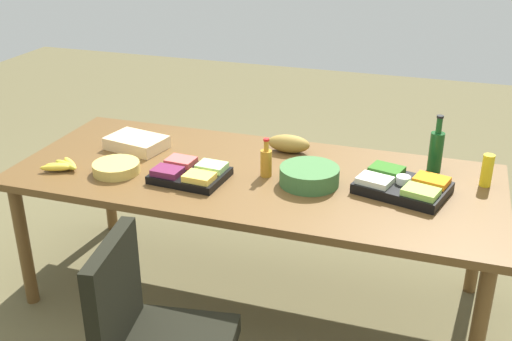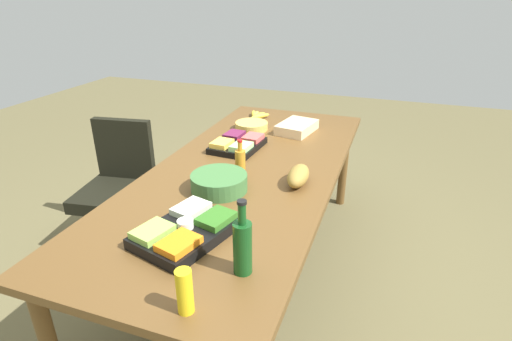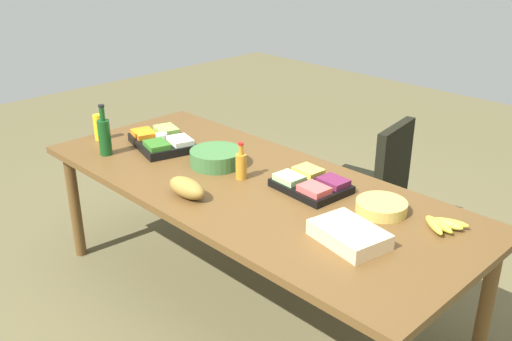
{
  "view_description": "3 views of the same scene",
  "coord_description": "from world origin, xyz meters",
  "px_view_note": "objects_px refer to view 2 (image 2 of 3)",
  "views": [
    {
      "loc": [
        -0.93,
        2.79,
        2.1
      ],
      "look_at": [
        -0.02,
        0.03,
        0.8
      ],
      "focal_mm": 43.35,
      "sensor_mm": 36.0,
      "label": 1
    },
    {
      "loc": [
        -2.04,
        -0.79,
        1.76
      ],
      "look_at": [
        -0.06,
        -0.09,
        0.8
      ],
      "focal_mm": 28.41,
      "sensor_mm": 36.0,
      "label": 2
    },
    {
      "loc": [
        2.0,
        -1.91,
        2.04
      ],
      "look_at": [
        0.05,
        -0.0,
        0.85
      ],
      "focal_mm": 40.08,
      "sensor_mm": 36.0,
      "label": 3
    }
  ],
  "objects_px": {
    "office_chair": "(119,199)",
    "banana_bunch": "(257,115)",
    "mustard_bottle": "(185,291)",
    "fruit_platter": "(238,144)",
    "salad_bowl": "(219,182)",
    "wine_bottle": "(243,246)",
    "conference_table": "(246,179)",
    "bread_loaf": "(298,176)",
    "sheet_cake": "(297,127)",
    "dressing_bottle": "(240,161)",
    "chip_bowl": "(251,126)",
    "veggie_tray": "(186,230)"
  },
  "relations": [
    {
      "from": "conference_table",
      "to": "bread_loaf",
      "type": "xyz_separation_m",
      "value": [
        -0.09,
        -0.34,
        0.12
      ]
    },
    {
      "from": "fruit_platter",
      "to": "salad_bowl",
      "type": "xyz_separation_m",
      "value": [
        -0.59,
        -0.13,
        0.01
      ]
    },
    {
      "from": "chip_bowl",
      "to": "dressing_bottle",
      "type": "relative_size",
      "value": 1.19
    },
    {
      "from": "veggie_tray",
      "to": "wine_bottle",
      "type": "height_order",
      "value": "wine_bottle"
    },
    {
      "from": "veggie_tray",
      "to": "sheet_cake",
      "type": "distance_m",
      "value": 1.51
    },
    {
      "from": "office_chair",
      "to": "sheet_cake",
      "type": "bearing_deg",
      "value": -59.1
    },
    {
      "from": "bread_loaf",
      "to": "dressing_bottle",
      "type": "xyz_separation_m",
      "value": [
        0.02,
        0.35,
        0.03
      ]
    },
    {
      "from": "banana_bunch",
      "to": "mustard_bottle",
      "type": "bearing_deg",
      "value": -166.82
    },
    {
      "from": "office_chair",
      "to": "dressing_bottle",
      "type": "distance_m",
      "value": 1.14
    },
    {
      "from": "bread_loaf",
      "to": "sheet_cake",
      "type": "bearing_deg",
      "value": 14.87
    },
    {
      "from": "veggie_tray",
      "to": "dressing_bottle",
      "type": "height_order",
      "value": "dressing_bottle"
    },
    {
      "from": "office_chair",
      "to": "dressing_bottle",
      "type": "bearing_deg",
      "value": -97.64
    },
    {
      "from": "office_chair",
      "to": "mustard_bottle",
      "type": "distance_m",
      "value": 1.81
    },
    {
      "from": "veggie_tray",
      "to": "bread_loaf",
      "type": "relative_size",
      "value": 2.02
    },
    {
      "from": "salad_bowl",
      "to": "fruit_platter",
      "type": "bearing_deg",
      "value": 12.65
    },
    {
      "from": "veggie_tray",
      "to": "salad_bowl",
      "type": "height_order",
      "value": "salad_bowl"
    },
    {
      "from": "veggie_tray",
      "to": "banana_bunch",
      "type": "xyz_separation_m",
      "value": [
        1.73,
        0.29,
        -0.01
      ]
    },
    {
      "from": "office_chair",
      "to": "sheet_cake",
      "type": "distance_m",
      "value": 1.4
    },
    {
      "from": "conference_table",
      "to": "fruit_platter",
      "type": "distance_m",
      "value": 0.35
    },
    {
      "from": "sheet_cake",
      "to": "chip_bowl",
      "type": "bearing_deg",
      "value": 100.33
    },
    {
      "from": "office_chair",
      "to": "banana_bunch",
      "type": "relative_size",
      "value": 4.48
    },
    {
      "from": "dressing_bottle",
      "to": "sheet_cake",
      "type": "height_order",
      "value": "dressing_bottle"
    },
    {
      "from": "mustard_bottle",
      "to": "fruit_platter",
      "type": "bearing_deg",
      "value": 15.27
    },
    {
      "from": "conference_table",
      "to": "dressing_bottle",
      "type": "height_order",
      "value": "dressing_bottle"
    },
    {
      "from": "banana_bunch",
      "to": "salad_bowl",
      "type": "bearing_deg",
      "value": -169.46
    },
    {
      "from": "office_chair",
      "to": "mustard_bottle",
      "type": "relative_size",
      "value": 5.38
    },
    {
      "from": "fruit_platter",
      "to": "sheet_cake",
      "type": "distance_m",
      "value": 0.54
    },
    {
      "from": "wine_bottle",
      "to": "salad_bowl",
      "type": "relative_size",
      "value": 1.03
    },
    {
      "from": "wine_bottle",
      "to": "salad_bowl",
      "type": "xyz_separation_m",
      "value": [
        0.58,
        0.36,
        -0.07
      ]
    },
    {
      "from": "veggie_tray",
      "to": "mustard_bottle",
      "type": "xyz_separation_m",
      "value": [
        -0.38,
        -0.21,
        0.05
      ]
    },
    {
      "from": "veggie_tray",
      "to": "mustard_bottle",
      "type": "distance_m",
      "value": 0.44
    },
    {
      "from": "salad_bowl",
      "to": "banana_bunch",
      "type": "bearing_deg",
      "value": 10.54
    },
    {
      "from": "fruit_platter",
      "to": "wine_bottle",
      "type": "bearing_deg",
      "value": -157.18
    },
    {
      "from": "veggie_tray",
      "to": "wine_bottle",
      "type": "distance_m",
      "value": 0.35
    },
    {
      "from": "conference_table",
      "to": "office_chair",
      "type": "height_order",
      "value": "office_chair"
    },
    {
      "from": "mustard_bottle",
      "to": "bread_loaf",
      "type": "bearing_deg",
      "value": -6.43
    },
    {
      "from": "chip_bowl",
      "to": "fruit_platter",
      "type": "relative_size",
      "value": 0.64
    },
    {
      "from": "sheet_cake",
      "to": "mustard_bottle",
      "type": "bearing_deg",
      "value": -176.83
    },
    {
      "from": "chip_bowl",
      "to": "bread_loaf",
      "type": "distance_m",
      "value": 0.96
    },
    {
      "from": "chip_bowl",
      "to": "wine_bottle",
      "type": "height_order",
      "value": "wine_bottle"
    },
    {
      "from": "veggie_tray",
      "to": "salad_bowl",
      "type": "relative_size",
      "value": 1.61
    },
    {
      "from": "bread_loaf",
      "to": "fruit_platter",
      "type": "relative_size",
      "value": 0.63
    },
    {
      "from": "salad_bowl",
      "to": "wine_bottle",
      "type": "bearing_deg",
      "value": -148.22
    },
    {
      "from": "veggie_tray",
      "to": "mustard_bottle",
      "type": "relative_size",
      "value": 2.92
    },
    {
      "from": "mustard_bottle",
      "to": "salad_bowl",
      "type": "distance_m",
      "value": 0.88
    },
    {
      "from": "conference_table",
      "to": "banana_bunch",
      "type": "height_order",
      "value": "banana_bunch"
    },
    {
      "from": "bread_loaf",
      "to": "veggie_tray",
      "type": "bearing_deg",
      "value": 153.8
    },
    {
      "from": "banana_bunch",
      "to": "dressing_bottle",
      "type": "relative_size",
      "value": 0.97
    },
    {
      "from": "veggie_tray",
      "to": "chip_bowl",
      "type": "bearing_deg",
      "value": 9.06
    },
    {
      "from": "office_chair",
      "to": "banana_bunch",
      "type": "height_order",
      "value": "office_chair"
    }
  ]
}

